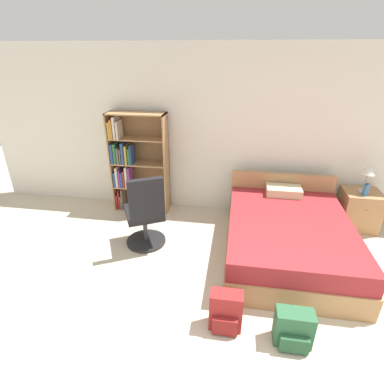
{
  "coord_description": "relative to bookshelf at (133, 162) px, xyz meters",
  "views": [
    {
      "loc": [
        -0.32,
        -1.38,
        2.47
      ],
      "look_at": [
        -0.85,
        1.98,
        0.85
      ],
      "focal_mm": 28.0,
      "sensor_mm": 36.0,
      "label": 1
    }
  ],
  "objects": [
    {
      "name": "wall_back",
      "position": [
        1.99,
        0.23,
        0.48
      ],
      "size": [
        9.0,
        0.06,
        2.6
      ],
      "color": "silver",
      "rests_on": "ground_plane"
    },
    {
      "name": "bookshelf",
      "position": [
        0.0,
        0.0,
        0.0
      ],
      "size": [
        0.91,
        0.33,
        1.62
      ],
      "color": "#AD7F51",
      "rests_on": "ground_plane"
    },
    {
      "name": "bed",
      "position": [
        2.38,
        -0.93,
        -0.55
      ],
      "size": [
        1.54,
        2.01,
        0.79
      ],
      "color": "#AD7F51",
      "rests_on": "ground_plane"
    },
    {
      "name": "office_chair",
      "position": [
        0.52,
        -1.07,
        -0.34
      ],
      "size": [
        0.67,
        0.71,
        1.08
      ],
      "color": "#232326",
      "rests_on": "ground_plane"
    },
    {
      "name": "nightstand",
      "position": [
        3.54,
        -0.08,
        -0.53
      ],
      "size": [
        0.52,
        0.49,
        0.59
      ],
      "color": "#AD7F51",
      "rests_on": "ground_plane"
    },
    {
      "name": "table_lamp",
      "position": [
        3.53,
        -0.09,
        0.11
      ],
      "size": [
        0.21,
        0.21,
        0.44
      ],
      "color": "#B2B2B7",
      "rests_on": "nightstand"
    },
    {
      "name": "water_bottle",
      "position": [
        3.51,
        -0.2,
        -0.15
      ],
      "size": [
        0.07,
        0.07,
        0.18
      ],
      "color": "teal",
      "rests_on": "nightstand"
    },
    {
      "name": "backpack_green",
      "position": [
        2.28,
        -2.34,
        -0.65
      ],
      "size": [
        0.34,
        0.24,
        0.36
      ],
      "color": "#2D603D",
      "rests_on": "ground_plane"
    },
    {
      "name": "backpack_red",
      "position": [
        1.66,
        -2.26,
        -0.63
      ],
      "size": [
        0.31,
        0.22,
        0.42
      ],
      "color": "maroon",
      "rests_on": "ground_plane"
    }
  ]
}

